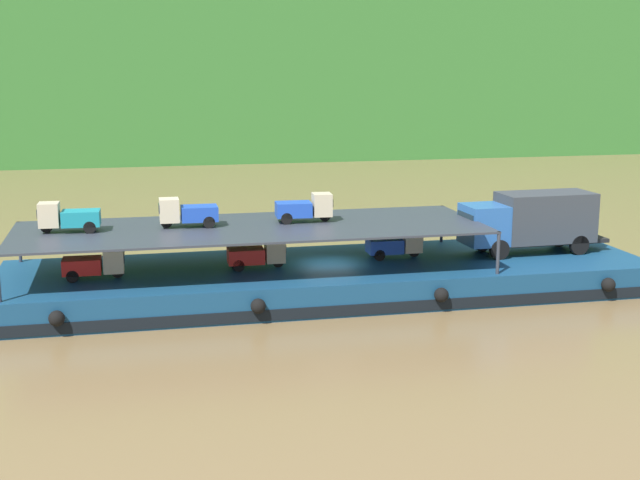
{
  "coord_description": "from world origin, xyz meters",
  "views": [
    {
      "loc": [
        -9.3,
        -39.66,
        11.16
      ],
      "look_at": [
        -0.47,
        0.0,
        2.7
      ],
      "focal_mm": 48.23,
      "sensor_mm": 36.0,
      "label": 1
    }
  ],
  "objects_px": {
    "mini_truck_lower_mid": "(395,244)",
    "mini_truck_upper_stern": "(68,217)",
    "mini_truck_upper_mid": "(187,212)",
    "mini_truck_lower_stern": "(95,264)",
    "mini_truck_lower_aft": "(257,254)",
    "cargo_barge": "(329,279)",
    "mini_truck_upper_fore": "(305,208)",
    "covered_lorry": "(531,220)"
  },
  "relations": [
    {
      "from": "cargo_barge",
      "to": "mini_truck_lower_mid",
      "type": "xyz_separation_m",
      "value": [
        3.53,
        0.59,
        1.44
      ]
    },
    {
      "from": "mini_truck_lower_aft",
      "to": "mini_truck_lower_mid",
      "type": "bearing_deg",
      "value": 5.76
    },
    {
      "from": "mini_truck_lower_aft",
      "to": "mini_truck_upper_mid",
      "type": "height_order",
      "value": "mini_truck_upper_mid"
    },
    {
      "from": "mini_truck_lower_stern",
      "to": "mini_truck_upper_mid",
      "type": "height_order",
      "value": "mini_truck_upper_mid"
    },
    {
      "from": "mini_truck_lower_aft",
      "to": "mini_truck_upper_mid",
      "type": "distance_m",
      "value": 3.84
    },
    {
      "from": "covered_lorry",
      "to": "mini_truck_lower_aft",
      "type": "height_order",
      "value": "covered_lorry"
    },
    {
      "from": "cargo_barge",
      "to": "mini_truck_lower_aft",
      "type": "xyz_separation_m",
      "value": [
        -3.55,
        -0.12,
        1.44
      ]
    },
    {
      "from": "mini_truck_upper_stern",
      "to": "mini_truck_upper_fore",
      "type": "relative_size",
      "value": 0.99
    },
    {
      "from": "mini_truck_upper_mid",
      "to": "covered_lorry",
      "type": "bearing_deg",
      "value": -1.44
    },
    {
      "from": "covered_lorry",
      "to": "mini_truck_upper_fore",
      "type": "bearing_deg",
      "value": 177.49
    },
    {
      "from": "mini_truck_lower_stern",
      "to": "mini_truck_lower_mid",
      "type": "height_order",
      "value": "same"
    },
    {
      "from": "mini_truck_lower_aft",
      "to": "mini_truck_upper_fore",
      "type": "relative_size",
      "value": 0.99
    },
    {
      "from": "cargo_barge",
      "to": "mini_truck_upper_mid",
      "type": "distance_m",
      "value": 7.6
    },
    {
      "from": "cargo_barge",
      "to": "mini_truck_lower_stern",
      "type": "xyz_separation_m",
      "value": [
        -11.03,
        -0.55,
        1.44
      ]
    },
    {
      "from": "mini_truck_lower_stern",
      "to": "mini_truck_upper_stern",
      "type": "relative_size",
      "value": 0.99
    },
    {
      "from": "mini_truck_upper_stern",
      "to": "cargo_barge",
      "type": "bearing_deg",
      "value": -2.58
    },
    {
      "from": "mini_truck_lower_stern",
      "to": "covered_lorry",
      "type": "bearing_deg",
      "value": 1.91
    },
    {
      "from": "mini_truck_lower_mid",
      "to": "mini_truck_upper_mid",
      "type": "height_order",
      "value": "mini_truck_upper_mid"
    },
    {
      "from": "mini_truck_lower_mid",
      "to": "mini_truck_upper_stern",
      "type": "xyz_separation_m",
      "value": [
        -15.67,
        -0.05,
        2.0
      ]
    },
    {
      "from": "covered_lorry",
      "to": "mini_truck_lower_aft",
      "type": "relative_size",
      "value": 2.87
    },
    {
      "from": "mini_truck_lower_mid",
      "to": "mini_truck_upper_mid",
      "type": "relative_size",
      "value": 1.0
    },
    {
      "from": "covered_lorry",
      "to": "mini_truck_upper_mid",
      "type": "distance_m",
      "value": 17.42
    },
    {
      "from": "mini_truck_lower_stern",
      "to": "mini_truck_upper_stern",
      "type": "height_order",
      "value": "mini_truck_upper_stern"
    },
    {
      "from": "mini_truck_lower_stern",
      "to": "mini_truck_lower_aft",
      "type": "xyz_separation_m",
      "value": [
        7.49,
        0.43,
        0.0
      ]
    },
    {
      "from": "mini_truck_lower_aft",
      "to": "mini_truck_upper_stern",
      "type": "height_order",
      "value": "mini_truck_upper_stern"
    },
    {
      "from": "covered_lorry",
      "to": "mini_truck_lower_stern",
      "type": "distance_m",
      "value": 21.71
    },
    {
      "from": "covered_lorry",
      "to": "cargo_barge",
      "type": "bearing_deg",
      "value": -179.06
    },
    {
      "from": "mini_truck_lower_aft",
      "to": "mini_truck_upper_mid",
      "type": "bearing_deg",
      "value": 167.1
    },
    {
      "from": "cargo_barge",
      "to": "mini_truck_upper_mid",
      "type": "relative_size",
      "value": 11.38
    },
    {
      "from": "mini_truck_upper_stern",
      "to": "mini_truck_upper_fore",
      "type": "distance_m",
      "value": 11.07
    },
    {
      "from": "cargo_barge",
      "to": "mini_truck_lower_aft",
      "type": "relative_size",
      "value": 11.32
    },
    {
      "from": "mini_truck_upper_mid",
      "to": "mini_truck_upper_stern",
      "type": "bearing_deg",
      "value": -179.32
    },
    {
      "from": "mini_truck_lower_stern",
      "to": "mini_truck_upper_stern",
      "type": "distance_m",
      "value": 2.53
    },
    {
      "from": "covered_lorry",
      "to": "mini_truck_lower_mid",
      "type": "xyz_separation_m",
      "value": [
        -7.11,
        0.42,
        -1.0
      ]
    },
    {
      "from": "mini_truck_lower_mid",
      "to": "mini_truck_upper_stern",
      "type": "height_order",
      "value": "mini_truck_upper_stern"
    },
    {
      "from": "mini_truck_lower_aft",
      "to": "cargo_barge",
      "type": "bearing_deg",
      "value": 1.95
    },
    {
      "from": "mini_truck_upper_fore",
      "to": "mini_truck_upper_mid",
      "type": "bearing_deg",
      "value": -179.21
    },
    {
      "from": "mini_truck_upper_mid",
      "to": "mini_truck_lower_stern",
      "type": "bearing_deg",
      "value": -164.89
    },
    {
      "from": "mini_truck_lower_stern",
      "to": "mini_truck_upper_mid",
      "type": "xyz_separation_m",
      "value": [
        4.29,
        1.16,
        2.0
      ]
    },
    {
      "from": "cargo_barge",
      "to": "mini_truck_upper_fore",
      "type": "distance_m",
      "value": 3.67
    },
    {
      "from": "mini_truck_lower_stern",
      "to": "mini_truck_upper_fore",
      "type": "relative_size",
      "value": 0.99
    },
    {
      "from": "mini_truck_lower_aft",
      "to": "mini_truck_upper_mid",
      "type": "xyz_separation_m",
      "value": [
        -3.2,
        0.73,
        2.0
      ]
    }
  ]
}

